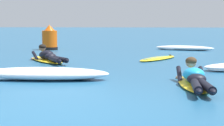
# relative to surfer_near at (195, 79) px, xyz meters

# --- Properties ---
(ground_plane) EXTENTS (120.00, 120.00, 0.00)m
(ground_plane) POSITION_rel_surfer_near_xyz_m (-2.29, 8.12, -0.14)
(ground_plane) COLOR #235B84
(surfer_near) EXTENTS (0.55, 2.51, 0.54)m
(surfer_near) POSITION_rel_surfer_near_xyz_m (0.00, 0.00, 0.00)
(surfer_near) COLOR yellow
(surfer_near) RESTS_ON ground
(surfer_far) EXTENTS (1.73, 2.32, 0.53)m
(surfer_far) POSITION_rel_surfer_near_xyz_m (-3.75, 4.00, -0.01)
(surfer_far) COLOR yellow
(surfer_far) RESTS_ON ground
(drifting_surfboard) EXTENTS (1.50, 2.12, 0.16)m
(drifting_surfboard) POSITION_rel_surfer_near_xyz_m (-0.49, 4.98, -0.11)
(drifting_surfboard) COLOR yellow
(drifting_surfboard) RESTS_ON ground
(whitewater_mid_left) EXTENTS (2.45, 1.16, 0.19)m
(whitewater_mid_left) POSITION_rel_surfer_near_xyz_m (0.72, 8.94, -0.05)
(whitewater_mid_left) COLOR white
(whitewater_mid_left) RESTS_ON ground
(whitewater_mid_right) EXTENTS (2.72, 0.84, 0.25)m
(whitewater_mid_right) POSITION_rel_surfer_near_xyz_m (-2.97, 0.55, -0.02)
(whitewater_mid_right) COLOR white
(whitewater_mid_right) RESTS_ON ground
(channel_marker_buoy) EXTENTS (0.66, 0.66, 1.04)m
(channel_marker_buoy) POSITION_rel_surfer_near_xyz_m (-4.87, 8.68, 0.28)
(channel_marker_buoy) COLOR #EA5B0F
(channel_marker_buoy) RESTS_ON ground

